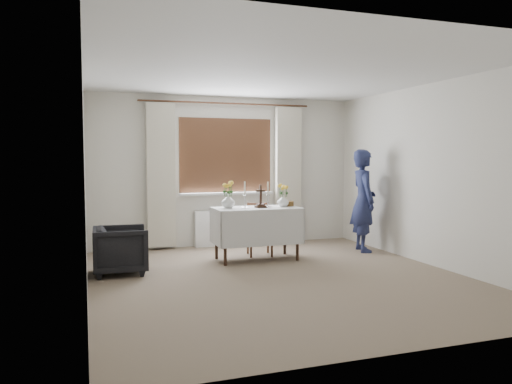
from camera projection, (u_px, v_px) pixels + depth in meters
ground at (280, 278)px, 6.15m from camera, size 5.00×5.00×0.00m
altar_table at (257, 234)px, 7.24m from camera, size 1.24×0.64×0.76m
wooden_chair at (260, 229)px, 7.56m from camera, size 0.42×0.42×0.80m
armchair at (121, 250)px, 6.37m from camera, size 0.69×0.67×0.61m
person at (363, 201)px, 7.87m from camera, size 0.50×0.65×1.61m
radiator at (227, 228)px, 8.41m from camera, size 1.10×0.10×0.60m
wooden_cross at (261, 196)px, 7.19m from camera, size 0.16×0.12×0.33m
candlestick_left at (245, 195)px, 7.14m from camera, size 0.11×0.11×0.38m
candlestick_right at (268, 194)px, 7.25m from camera, size 0.14×0.14×0.37m
flower_vase_left at (228, 201)px, 7.15m from camera, size 0.24×0.24×0.20m
flower_vase_right at (283, 201)px, 7.32m from camera, size 0.22×0.22×0.17m
wicker_basket at (287, 203)px, 7.45m from camera, size 0.24×0.24×0.07m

